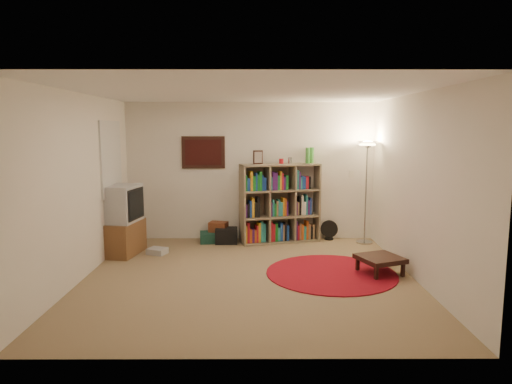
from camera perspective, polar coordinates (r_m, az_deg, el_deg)
room at (r=6.14m, az=-1.42°, el=0.77°), size 4.54×4.54×2.54m
bookshelf at (r=8.16m, az=2.85°, el=-1.56°), size 1.47×0.75×1.69m
floor_lamp at (r=8.19m, az=13.71°, el=4.05°), size 0.38×0.38×1.81m
floor_fan at (r=8.50m, az=9.13°, el=-4.71°), size 0.32×0.19×0.36m
tv_stand at (r=7.69m, az=-16.53°, el=-3.51°), size 0.66×0.86×1.13m
dvd_box at (r=7.66m, az=-12.23°, el=-7.22°), size 0.35×0.33×0.10m
suitcase at (r=8.28m, az=-5.06°, el=-5.63°), size 0.59×0.42×0.18m
wicker_basket at (r=8.28m, az=-4.73°, el=-4.36°), size 0.36×0.30×0.18m
duffel_bag at (r=8.19m, az=-3.71°, el=-5.45°), size 0.39×0.33×0.27m
paper_towel at (r=8.41m, az=-0.29°, el=-5.14°), size 0.14×0.14×0.25m
red_rug at (r=6.60m, az=9.38°, el=-9.98°), size 1.83×1.83×0.02m
side_table at (r=6.68m, az=15.25°, el=-8.11°), size 0.71×0.71×0.25m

